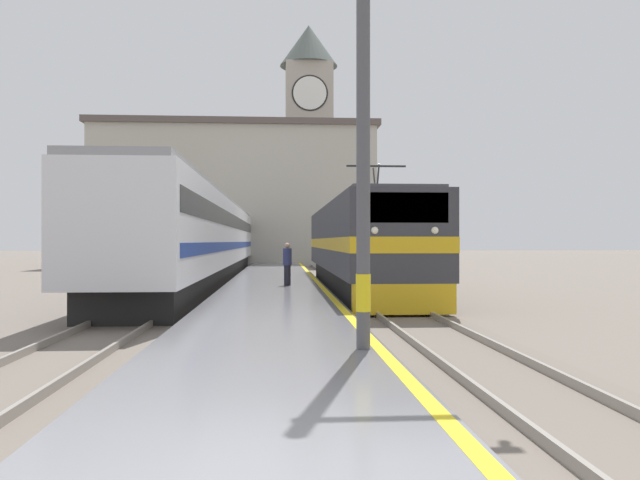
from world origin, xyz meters
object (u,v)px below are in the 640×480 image
(passenger_train, at_px, (218,238))
(catenary_mast, at_px, (369,106))
(person_on_platform, at_px, (287,263))
(clock_tower, at_px, (309,134))
(locomotive_train, at_px, (358,245))

(passenger_train, bearing_deg, catenary_mast, -79.75)
(person_on_platform, distance_m, clock_tower, 41.66)
(passenger_train, distance_m, person_on_platform, 14.67)
(person_on_platform, bearing_deg, locomotive_train, 26.92)
(catenary_mast, distance_m, person_on_platform, 14.78)
(catenary_mast, relative_size, clock_tower, 0.32)
(locomotive_train, bearing_deg, clock_tower, 90.39)
(locomotive_train, relative_size, person_on_platform, 11.80)
(person_on_platform, height_order, clock_tower, clock_tower)
(catenary_mast, bearing_deg, person_on_platform, 94.44)
(passenger_train, xyz_separation_m, person_on_platform, (4.03, -14.07, -1.04))
(locomotive_train, distance_m, passenger_train, 14.38)
(locomotive_train, distance_m, clock_tower, 39.93)
(catenary_mast, xyz_separation_m, clock_tower, (1.59, 54.25, 8.88))
(passenger_train, distance_m, clock_tower, 28.76)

